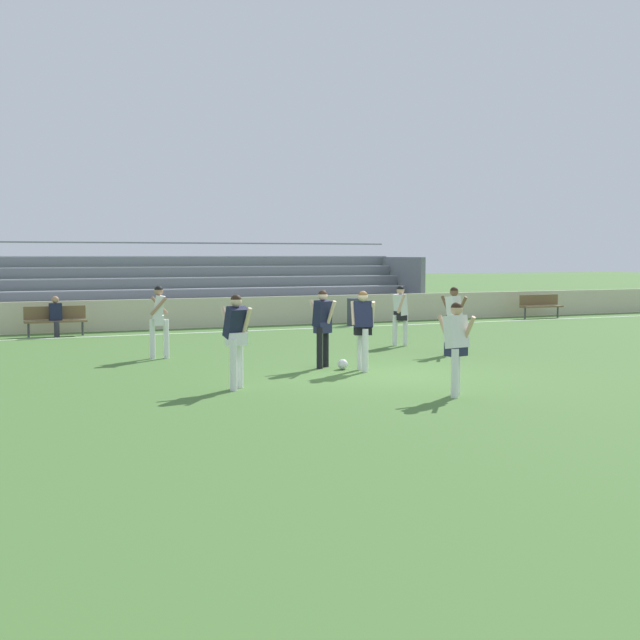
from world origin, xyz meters
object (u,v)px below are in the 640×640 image
at_px(bench_far_right, 55,318).
at_px(player_dark_wide_left, 236,333).
at_px(player_dark_overlapping, 363,323).
at_px(player_white_on_ball, 400,310).
at_px(player_white_pressing_high, 454,314).
at_px(player_white_challenging, 456,341).
at_px(trash_bin, 354,312).
at_px(bench_near_bin, 540,304).
at_px(player_dark_trailing_run, 323,322).
at_px(player_white_deep_cover, 159,315).
at_px(soccer_ball, 343,364).
at_px(bleacher_stand, 208,287).
at_px(spectator_seated, 56,313).

relative_size(bench_far_right, player_dark_wide_left, 1.04).
relative_size(player_dark_overlapping, player_dark_wide_left, 0.98).
bearing_deg(player_white_on_ball, player_white_pressing_high, -81.98).
bearing_deg(player_dark_wide_left, bench_far_right, 98.83).
bearing_deg(player_white_on_ball, player_white_challenging, -112.44).
bearing_deg(trash_bin, player_dark_wide_left, -124.63).
relative_size(bench_far_right, bench_near_bin, 1.00).
bearing_deg(player_dark_trailing_run, trash_bin, 60.49).
xyz_separation_m(player_white_challenging, player_white_on_ball, (3.11, 7.52, -0.01)).
height_order(player_dark_trailing_run, player_white_deep_cover, player_white_deep_cover).
relative_size(bench_near_bin, soccer_ball, 8.18).
distance_m(player_dark_trailing_run, player_white_pressing_high, 4.16).
distance_m(bleacher_stand, player_dark_overlapping, 14.50).
relative_size(bench_far_right, trash_bin, 1.91).
xyz_separation_m(bench_near_bin, spectator_seated, (-18.02, -0.12, 0.16)).
bearing_deg(player_white_on_ball, bleacher_stand, 102.40).
height_order(bleacher_stand, player_white_deep_cover, bleacher_stand).
bearing_deg(player_white_deep_cover, spectator_seated, 103.67).
height_order(player_dark_wide_left, player_white_pressing_high, player_dark_wide_left).
distance_m(trash_bin, player_white_deep_cover, 10.64).
distance_m(player_dark_wide_left, player_white_pressing_high, 7.34).
bearing_deg(player_dark_trailing_run, soccer_ball, -55.54).
distance_m(player_dark_wide_left, player_white_challenging, 3.94).
height_order(player_dark_overlapping, player_white_challenging, player_dark_overlapping).
xyz_separation_m(player_dark_overlapping, player_white_on_ball, (3.15, 4.02, -0.05)).
xyz_separation_m(player_dark_trailing_run, player_dark_wide_left, (-2.62, -2.05, 0.03)).
height_order(trash_bin, player_white_pressing_high, player_white_pressing_high).
distance_m(trash_bin, player_dark_overlapping, 11.57).
distance_m(spectator_seated, player_dark_wide_left, 11.86).
height_order(player_white_challenging, player_white_on_ball, player_white_challenging).
xyz_separation_m(spectator_seated, player_dark_overlapping, (5.03, -10.46, 0.31)).
relative_size(trash_bin, soccer_ball, 4.29).
bearing_deg(player_white_pressing_high, player_dark_overlapping, -151.54).
relative_size(spectator_seated, player_white_on_ball, 0.75).
bearing_deg(player_white_on_ball, trash_bin, 74.76).
xyz_separation_m(player_dark_wide_left, soccer_ball, (2.91, 1.64, -0.92)).
bearing_deg(bench_far_right, player_white_challenging, -70.19).
height_order(player_dark_wide_left, soccer_ball, player_dark_wide_left).
height_order(bench_far_right, player_dark_overlapping, player_dark_overlapping).
xyz_separation_m(trash_bin, spectator_seated, (-9.93, -0.00, 0.23)).
height_order(bench_far_right, soccer_ball, bench_far_right).
bearing_deg(bench_near_bin, player_white_on_ball, -146.35).
bearing_deg(bench_near_bin, soccer_ball, -142.49).
relative_size(trash_bin, player_white_challenging, 0.58).
bearing_deg(player_dark_wide_left, soccer_ball, 29.40).
bearing_deg(player_white_challenging, bleacher_stand, 87.42).
bearing_deg(player_white_on_ball, player_white_deep_cover, -178.61).
xyz_separation_m(player_dark_trailing_run, player_white_pressing_high, (4.02, 1.07, -0.02)).
relative_size(bench_near_bin, player_dark_trailing_run, 1.07).
relative_size(player_dark_wide_left, soccer_ball, 7.85).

